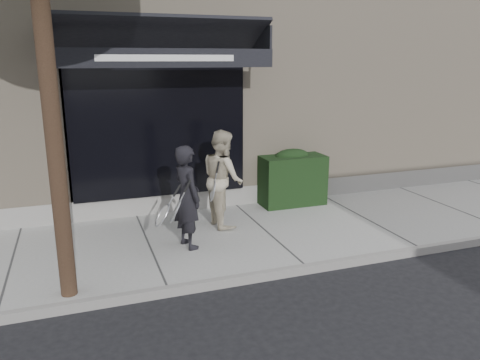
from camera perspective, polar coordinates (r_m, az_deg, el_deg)
name	(u,v)px	position (r m, az deg, el deg)	size (l,w,h in m)	color
ground	(265,236)	(8.22, 3.01, -6.85)	(80.00, 80.00, 0.00)	black
sidewalk	(265,233)	(8.20, 3.01, -6.46)	(20.00, 3.00, 0.12)	gray
curb	(306,269)	(6.90, 8.02, -10.67)	(20.00, 0.10, 0.14)	gray
building_facade	(192,70)	(12.38, -5.89, 13.25)	(14.30, 8.04, 5.64)	#BDAB90
hedge	(292,178)	(9.54, 6.30, 0.26)	(1.30, 0.70, 1.14)	black
pedestrian_front	(187,197)	(7.25, -6.48, -2.11)	(0.80, 0.80, 1.62)	black
pedestrian_back	(223,178)	(8.19, -2.12, 0.23)	(0.71, 0.87, 1.70)	#C1B59A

